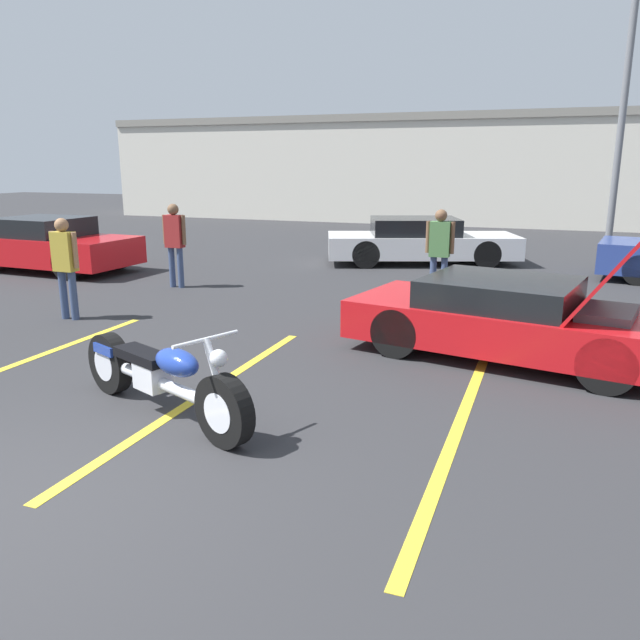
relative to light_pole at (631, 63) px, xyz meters
The scene contains 12 objects.
parking_stripe_foreground 15.54m from the light_pole, 121.23° to the right, with size 0.12×4.99×0.01m, color yellow.
parking_stripe_middle 14.38m from the light_pole, 111.23° to the right, with size 0.12×4.99×0.01m, color yellow.
parking_stripe_back 13.69m from the light_pole, 99.68° to the right, with size 0.12×4.99×0.01m, color yellow.
far_building 10.78m from the light_pole, 119.22° to the left, with size 32.00×4.20×4.40m.
light_pole is the anchor object (origin of this frame).
motorcycle 14.89m from the light_pole, 110.49° to the right, with size 2.51×1.21×0.97m.
show_car_hood_open 11.12m from the light_pole, 100.38° to the right, with size 4.33×2.51×1.86m.
parked_car_mid_row 6.85m from the light_pole, 149.45° to the right, with size 4.99×3.25×1.14m.
parked_car_left_row 14.84m from the light_pole, 151.33° to the right, with size 4.16×1.98×1.24m.
spectator_near_motorcycle 8.59m from the light_pole, 116.12° to the right, with size 0.52×0.22×1.66m.
spectator_by_show_car 14.13m from the light_pole, 129.81° to the right, with size 0.52×0.21×1.63m.
spectator_midground 12.04m from the light_pole, 138.67° to the right, with size 0.52×0.22×1.68m.
Camera 1 is at (3.66, -2.90, 2.46)m, focal length 35.00 mm.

